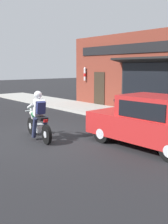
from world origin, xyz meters
name	(u,v)px	position (x,y,z in m)	size (l,w,h in m)	color
ground_plane	(48,137)	(0.00, 0.00, 0.00)	(80.00, 80.00, 0.00)	black
sidewalk_curb	(95,110)	(4.97, 3.00, 0.07)	(2.60, 22.00, 0.14)	#ADAAA3
storefront_building	(139,73)	(6.50, 1.23, 2.11)	(1.25, 9.97, 4.20)	maroon
motorcycle_with_rider	(39,119)	(-0.38, -0.01, 0.68)	(0.66, 2.01, 1.62)	black
car_hatchback	(149,122)	(1.70, -2.92, 0.77)	(1.77, 3.84, 1.57)	black
trash_bin	(160,106)	(5.52, -0.73, 0.64)	(0.56, 0.56, 0.98)	#2D2D33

